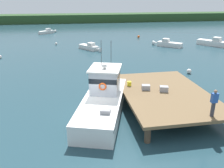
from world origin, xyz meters
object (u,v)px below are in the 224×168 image
(bait_bucket, at_px, (129,84))
(moored_boat_far_right, at_px, (214,43))
(crate_single_by_cleat, at_px, (164,89))
(moored_boat_mid_harbor, at_px, (168,44))
(main_fishing_boat, at_px, (104,97))
(crate_stack_near_edge, at_px, (146,87))
(mooring_buoy_spare_mooring, at_px, (189,71))
(deckhand_by_the_boat, at_px, (214,102))
(mooring_buoy_outer, at_px, (0,57))
(moored_boat_outer_mooring, at_px, (47,32))
(mooring_buoy_inshore, at_px, (56,44))
(mooring_buoy_channel_marker, at_px, (139,37))
(moored_boat_near_channel, at_px, (90,47))

(bait_bucket, relative_size, moored_boat_far_right, 0.06)
(crate_single_by_cleat, relative_size, moored_boat_mid_harbor, 0.14)
(main_fishing_boat, height_order, crate_stack_near_edge, main_fishing_boat)
(main_fishing_boat, xyz_separation_m, mooring_buoy_spare_mooring, (10.02, 6.82, -0.75))
(crate_stack_near_edge, xyz_separation_m, deckhand_by_the_boat, (2.50, -4.59, 0.68))
(crate_single_by_cleat, xyz_separation_m, mooring_buoy_outer, (-15.71, 17.18, -1.18))
(main_fishing_boat, distance_m, moored_boat_outer_mooring, 39.21)
(deckhand_by_the_boat, height_order, moored_boat_outer_mooring, deckhand_by_the_boat)
(main_fishing_boat, distance_m, mooring_buoy_inshore, 25.58)
(deckhand_by_the_boat, relative_size, mooring_buoy_outer, 3.82)
(crate_single_by_cleat, xyz_separation_m, mooring_buoy_channel_marker, (6.68, 29.77, -1.15))
(moored_boat_outer_mooring, height_order, mooring_buoy_channel_marker, moored_boat_outer_mooring)
(crate_stack_near_edge, xyz_separation_m, mooring_buoy_inshore, (-7.74, 24.73, -1.18))
(main_fishing_boat, relative_size, deckhand_by_the_boat, 6.07)
(mooring_buoy_inshore, bearing_deg, bait_bucket, -74.21)
(moored_boat_mid_harbor, bearing_deg, mooring_buoy_channel_marker, 104.45)
(crate_single_by_cleat, xyz_separation_m, moored_boat_outer_mooring, (-11.44, 38.70, -1.03))
(mooring_buoy_channel_marker, xyz_separation_m, mooring_buoy_outer, (-22.39, -12.58, -0.03))
(mooring_buoy_channel_marker, height_order, mooring_buoy_inshore, mooring_buoy_channel_marker)
(moored_boat_far_right, height_order, mooring_buoy_spare_mooring, moored_boat_far_right)
(crate_single_by_cleat, relative_size, deckhand_by_the_boat, 0.37)
(crate_single_by_cleat, relative_size, bait_bucket, 1.76)
(mooring_buoy_channel_marker, height_order, mooring_buoy_spare_mooring, mooring_buoy_spare_mooring)
(bait_bucket, relative_size, moored_boat_mid_harbor, 0.08)
(moored_boat_outer_mooring, height_order, mooring_buoy_outer, moored_boat_outer_mooring)
(main_fishing_boat, bearing_deg, moored_boat_far_right, 43.28)
(main_fishing_boat, distance_m, moored_boat_far_right, 28.89)
(mooring_buoy_channel_marker, relative_size, mooring_buoy_inshore, 1.20)
(mooring_buoy_inshore, bearing_deg, moored_boat_mid_harbor, -14.06)
(main_fishing_boat, height_order, mooring_buoy_inshore, main_fishing_boat)
(bait_bucket, xyz_separation_m, mooring_buoy_outer, (-13.51, 15.66, -1.16))
(deckhand_by_the_boat, height_order, moored_boat_mid_harbor, deckhand_by_the_boat)
(moored_boat_far_right, relative_size, mooring_buoy_channel_marker, 10.95)
(moored_boat_far_right, relative_size, moored_boat_outer_mooring, 1.40)
(deckhand_by_the_boat, height_order, mooring_buoy_channel_marker, deckhand_by_the_boat)
(mooring_buoy_channel_marker, height_order, mooring_buoy_outer, mooring_buoy_channel_marker)
(main_fishing_boat, relative_size, bait_bucket, 29.10)
(moored_boat_outer_mooring, xyz_separation_m, mooring_buoy_outer, (-4.28, -21.52, -0.15))
(moored_boat_outer_mooring, xyz_separation_m, mooring_buoy_spare_mooring, (17.09, -31.74, -0.11))
(bait_bucket, height_order, mooring_buoy_spare_mooring, bait_bucket)
(moored_boat_outer_mooring, relative_size, mooring_buoy_spare_mooring, 7.44)
(crate_single_by_cleat, height_order, mooring_buoy_spare_mooring, crate_single_by_cleat)
(moored_boat_far_right, xyz_separation_m, mooring_buoy_inshore, (-25.58, 5.35, -0.30))
(moored_boat_mid_harbor, xyz_separation_m, mooring_buoy_spare_mooring, (-3.33, -13.85, -0.17))
(main_fishing_boat, distance_m, moored_boat_near_channel, 20.41)
(mooring_buoy_outer, bearing_deg, mooring_buoy_spare_mooring, -25.56)
(crate_stack_near_edge, xyz_separation_m, bait_bucket, (-1.02, 0.96, -0.01))
(crate_stack_near_edge, bearing_deg, moored_boat_near_channel, 97.05)
(crate_single_by_cleat, relative_size, moored_boat_outer_mooring, 0.16)
(mooring_buoy_channel_marker, bearing_deg, moored_boat_outer_mooring, 153.74)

